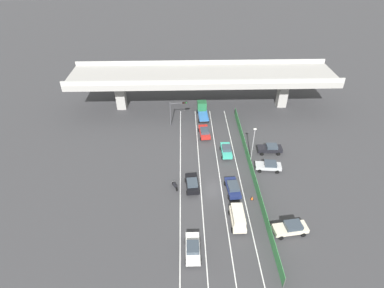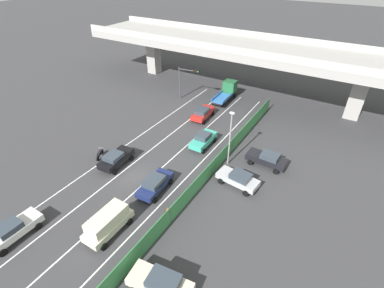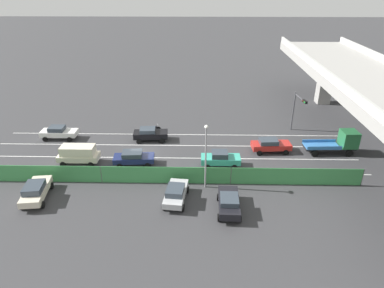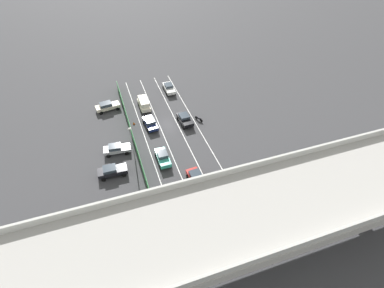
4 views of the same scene
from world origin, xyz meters
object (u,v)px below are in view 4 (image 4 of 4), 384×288
car_sedan_black (185,119)px  motorcycle (199,118)px  car_sedan_red (197,179)px  parked_sedan_cream (107,106)px  car_sedan_navy (150,123)px  traffic_cone (134,123)px  car_hatchback_white (169,88)px  street_lamp (132,141)px  car_taxi_teal (163,157)px  parked_sedan_dark (112,171)px  car_van_cream (144,103)px  traffic_light (246,177)px  flatbed_truck_blue (218,222)px  parked_wagon_silver (117,149)px

car_sedan_black → motorcycle: car_sedan_black is taller
car_sedan_red → parked_sedan_cream: (10.11, -23.42, 0.03)m
car_sedan_navy → traffic_cone: (2.74, -1.70, -0.63)m
car_sedan_black → motorcycle: size_ratio=2.43×
car_hatchback_white → parked_sedan_cream: parked_sedan_cream is taller
parked_sedan_cream → street_lamp: bearing=98.6°
car_taxi_teal → street_lamp: (4.18, -1.70, 3.11)m
car_sedan_red → parked_sedan_cream: bearing=-66.7°
car_hatchback_white → traffic_cone: 12.89m
parked_sedan_dark → street_lamp: (-3.79, -2.02, 3.14)m
car_van_cream → traffic_light: traffic_light is taller
car_sedan_black → flatbed_truck_blue: 22.78m
car_van_cream → traffic_light: bearing=108.6°
car_taxi_teal → car_sedan_black: 10.61m
car_sedan_black → traffic_cone: (8.99, -2.70, -0.66)m
car_sedan_navy → traffic_light: traffic_light is taller
parked_wagon_silver → car_taxi_teal: bearing=146.3°
car_sedan_red → car_sedan_navy: bearing=-77.6°
car_sedan_navy → car_sedan_red: (-3.42, 15.52, 0.02)m
car_hatchback_white → flatbed_truck_blue: flatbed_truck_blue is taller
car_hatchback_white → parked_sedan_dark: size_ratio=1.02×
car_sedan_black → parked_sedan_cream: (12.93, -8.89, 0.01)m
car_sedan_black → car_van_cream: 9.34m
car_taxi_teal → motorcycle: car_taxi_teal is taller
car_sedan_navy → traffic_cone: 3.29m
car_sedan_navy → motorcycle: 9.04m
parked_wagon_silver → street_lamp: bearing=131.9°
car_sedan_black → flatbed_truck_blue: flatbed_truck_blue is taller
motorcycle → traffic_cone: 12.04m
traffic_light → parked_sedan_dark: bearing=-30.3°
car_sedan_navy → car_taxi_teal: size_ratio=1.07×
car_sedan_black → parked_wagon_silver: bearing=17.3°
car_sedan_black → motorcycle: 2.76m
car_sedan_red → parked_wagon_silver: (10.18, -10.47, -0.02)m
car_taxi_teal → parked_sedan_cream: bearing=-69.3°
motorcycle → traffic_light: 18.93m
car_sedan_black → parked_sedan_dark: 16.84m
car_sedan_red → traffic_light: (-5.43, 4.20, 2.86)m
street_lamp → car_taxi_teal: bearing=157.9°
car_van_cream → car_sedan_navy: bearing=88.3°
car_hatchback_white → flatbed_truck_blue: 34.40m
car_taxi_teal → motorcycle: (-9.10, -8.40, -0.48)m
flatbed_truck_blue → traffic_cone: size_ratio=10.80×
car_sedan_navy → car_van_cream: car_van_cream is taller
car_sedan_red → parked_sedan_dark: size_ratio=1.05×
parked_sedan_dark → traffic_cone: bearing=-115.0°
flatbed_truck_blue → car_sedan_black: bearing=-97.2°
car_sedan_black → parked_wagon_silver: (13.01, 4.06, -0.03)m
car_hatchback_white → parked_wagon_silver: 20.56m
parked_sedan_cream → parked_sedan_dark: size_ratio=1.08×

